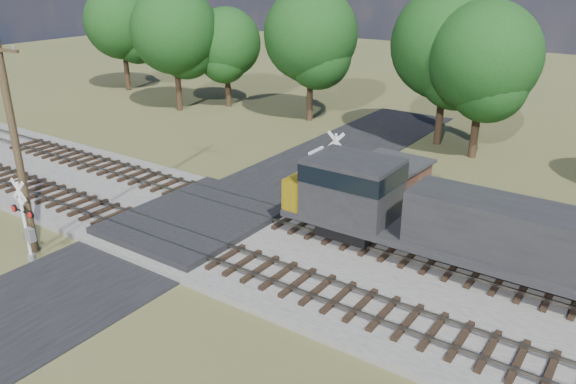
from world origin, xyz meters
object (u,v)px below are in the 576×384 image
Objects in this scene: utility_pole at (16,143)px; crossing_signal_near at (27,228)px; crossing_signal_far at (333,174)px; equipment_shed at (391,182)px.

crossing_signal_near is at bearing -46.45° from utility_pole.
crossing_signal_far reaches higher than equipment_shed.
crossing_signal_far is at bearing 49.63° from utility_pole.
crossing_signal_near is 1.01× the size of equipment_shed.
equipment_shed is at bearing 54.95° from crossing_signal_near.
equipment_shed is (10.77, 15.91, -0.38)m from crossing_signal_near.
equipment_shed is (2.73, 1.88, -0.50)m from crossing_signal_far.
utility_pole reaches higher than equipment_shed.
equipment_shed is (11.56, 15.25, -4.13)m from utility_pole.
crossing_signal_far is 16.44m from utility_pole.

